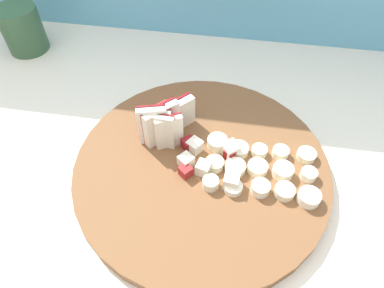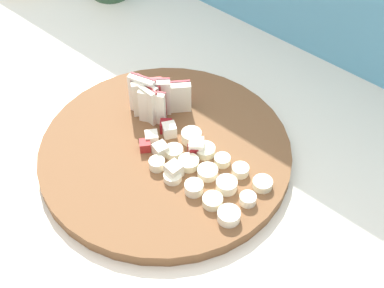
{
  "view_description": "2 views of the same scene",
  "coord_description": "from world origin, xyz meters",
  "px_view_note": "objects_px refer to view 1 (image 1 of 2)",
  "views": [
    {
      "loc": [
        0.16,
        -0.24,
        1.28
      ],
      "look_at": [
        0.11,
        0.06,
        0.91
      ],
      "focal_mm": 32.45,
      "sensor_mm": 36.0,
      "label": 1
    },
    {
      "loc": [
        0.51,
        -0.32,
        1.46
      ],
      "look_at": [
        0.16,
        0.08,
        0.89
      ],
      "focal_mm": 50.72,
      "sensor_mm": 36.0,
      "label": 2
    }
  ],
  "objects_px": {
    "cutting_board": "(201,168)",
    "apple_wedge_fan": "(163,124)",
    "apple_dice_pile": "(209,159)",
    "banana_slice_rows": "(259,169)",
    "small_jar": "(22,29)"
  },
  "relations": [
    {
      "from": "apple_dice_pile",
      "to": "small_jar",
      "type": "bearing_deg",
      "value": 148.1
    },
    {
      "from": "apple_dice_pile",
      "to": "banana_slice_rows",
      "type": "bearing_deg",
      "value": -2.62
    },
    {
      "from": "apple_wedge_fan",
      "to": "banana_slice_rows",
      "type": "height_order",
      "value": "apple_wedge_fan"
    },
    {
      "from": "apple_dice_pile",
      "to": "banana_slice_rows",
      "type": "xyz_separation_m",
      "value": [
        0.07,
        -0.0,
        -0.0
      ]
    },
    {
      "from": "apple_wedge_fan",
      "to": "small_jar",
      "type": "distance_m",
      "value": 0.38
    },
    {
      "from": "cutting_board",
      "to": "apple_dice_pile",
      "type": "distance_m",
      "value": 0.02
    },
    {
      "from": "apple_dice_pile",
      "to": "cutting_board",
      "type": "bearing_deg",
      "value": -159.08
    },
    {
      "from": "cutting_board",
      "to": "apple_dice_pile",
      "type": "bearing_deg",
      "value": 20.92
    },
    {
      "from": "banana_slice_rows",
      "to": "small_jar",
      "type": "bearing_deg",
      "value": 151.89
    },
    {
      "from": "cutting_board",
      "to": "apple_wedge_fan",
      "type": "height_order",
      "value": "apple_wedge_fan"
    },
    {
      "from": "cutting_board",
      "to": "banana_slice_rows",
      "type": "xyz_separation_m",
      "value": [
        0.08,
        0.0,
        0.02
      ]
    },
    {
      "from": "cutting_board",
      "to": "apple_dice_pile",
      "type": "relative_size",
      "value": 4.03
    },
    {
      "from": "apple_wedge_fan",
      "to": "apple_dice_pile",
      "type": "height_order",
      "value": "apple_wedge_fan"
    },
    {
      "from": "apple_dice_pile",
      "to": "banana_slice_rows",
      "type": "height_order",
      "value": "apple_dice_pile"
    },
    {
      "from": "cutting_board",
      "to": "banana_slice_rows",
      "type": "bearing_deg",
      "value": 0.27
    }
  ]
}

